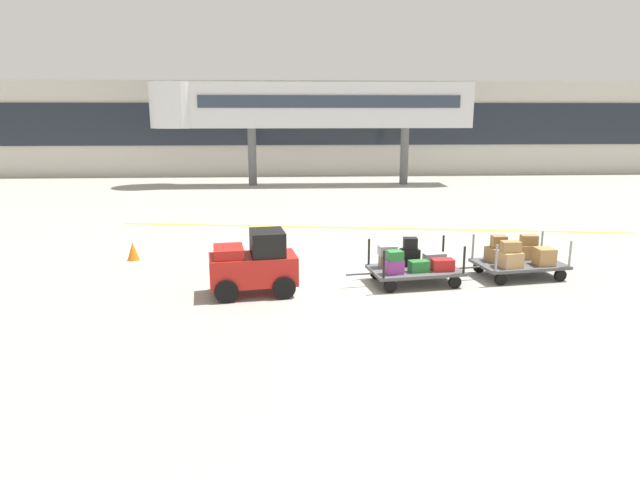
{
  "coord_description": "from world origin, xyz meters",
  "views": [
    {
      "loc": [
        -2.31,
        -14.2,
        4.42
      ],
      "look_at": [
        -1.55,
        0.09,
        1.12
      ],
      "focal_mm": 31.61,
      "sensor_mm": 36.0,
      "label": 1
    }
  ],
  "objects_px": {
    "baggage_tug": "(254,264)",
    "safety_cone_near": "(133,251)",
    "baggage_cart_middle": "(518,257)",
    "baggage_cart_lead": "(413,264)"
  },
  "relations": [
    {
      "from": "baggage_cart_middle",
      "to": "baggage_tug",
      "type": "bearing_deg",
      "value": -171.37
    },
    {
      "from": "safety_cone_near",
      "to": "baggage_tug",
      "type": "bearing_deg",
      "value": -41.54
    },
    {
      "from": "baggage_tug",
      "to": "baggage_cart_middle",
      "type": "bearing_deg",
      "value": 8.63
    },
    {
      "from": "baggage_cart_lead",
      "to": "baggage_cart_middle",
      "type": "xyz_separation_m",
      "value": [
        2.96,
        0.43,
        0.03
      ]
    },
    {
      "from": "baggage_tug",
      "to": "baggage_cart_lead",
      "type": "relative_size",
      "value": 0.73
    },
    {
      "from": "baggage_cart_lead",
      "to": "safety_cone_near",
      "type": "distance_m",
      "value": 8.41
    },
    {
      "from": "safety_cone_near",
      "to": "baggage_cart_middle",
      "type": "bearing_deg",
      "value": -12.21
    },
    {
      "from": "baggage_tug",
      "to": "baggage_cart_middle",
      "type": "distance_m",
      "value": 7.11
    },
    {
      "from": "baggage_tug",
      "to": "safety_cone_near",
      "type": "xyz_separation_m",
      "value": [
        -3.87,
        3.43,
        -0.48
      ]
    },
    {
      "from": "baggage_tug",
      "to": "safety_cone_near",
      "type": "bearing_deg",
      "value": 138.46
    }
  ]
}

